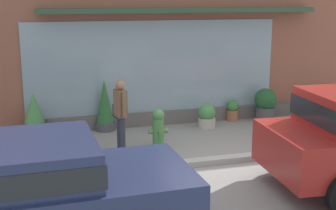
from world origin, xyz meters
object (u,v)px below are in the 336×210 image
object	(u,v)px
parked_car_navy	(6,192)
potted_plant_trailing_edge	(207,116)
potted_plant_by_entrance	(310,101)
potted_plant_window_center	(232,110)
potted_plant_near_hydrant	(34,117)
potted_plant_corner_tall	(105,106)
potted_plant_low_front	(265,103)
pedestrian_with_handbag	(120,110)
fire_hydrant	(158,130)

from	to	relation	value
parked_car_navy	potted_plant_trailing_edge	size ratio (longest dim) A/B	7.44
parked_car_navy	potted_plant_by_entrance	xyz separation A→B (m)	(7.84, 5.36, -0.46)
potted_plant_by_entrance	potted_plant_window_center	bearing A→B (deg)	178.70
potted_plant_near_hydrant	potted_plant_trailing_edge	bearing A→B (deg)	-4.38
potted_plant_near_hydrant	potted_plant_window_center	size ratio (longest dim) A/B	1.89
potted_plant_window_center	potted_plant_trailing_edge	bearing A→B (deg)	-153.24
potted_plant_window_center	potted_plant_corner_tall	bearing A→B (deg)	179.99
potted_plant_low_front	potted_plant_by_entrance	bearing A→B (deg)	6.87
pedestrian_with_handbag	potted_plant_near_hydrant	world-z (taller)	pedestrian_with_handbag
fire_hydrant	pedestrian_with_handbag	xyz separation A→B (m)	(-0.79, 0.17, 0.45)
parked_car_navy	potted_plant_window_center	distance (m)	7.74
fire_hydrant	pedestrian_with_handbag	world-z (taller)	pedestrian_with_handbag
parked_car_navy	potted_plant_window_center	xyz separation A→B (m)	(5.50, 5.42, -0.58)
potted_plant_corner_tall	potted_plant_by_entrance	xyz separation A→B (m)	(5.78, -0.05, -0.22)
potted_plant_low_front	potted_plant_window_center	bearing A→B (deg)	164.71
potted_plant_near_hydrant	potted_plant_low_front	distance (m)	5.98
parked_car_navy	potted_plant_corner_tall	bearing A→B (deg)	67.94
potted_plant_near_hydrant	potted_plant_window_center	xyz separation A→B (m)	(5.13, 0.14, -0.22)
potted_plant_low_front	pedestrian_with_handbag	bearing A→B (deg)	-161.19
parked_car_navy	potted_plant_trailing_edge	xyz separation A→B (m)	(4.59, 4.96, -0.56)
pedestrian_with_handbag	potted_plant_corner_tall	bearing A→B (deg)	-7.10
potted_plant_corner_tall	potted_plant_low_front	bearing A→B (deg)	-3.11
potted_plant_trailing_edge	parked_car_navy	bearing A→B (deg)	-132.79
fire_hydrant	potted_plant_trailing_edge	xyz separation A→B (m)	(1.66, 1.38, -0.15)
potted_plant_low_front	potted_plant_corner_tall	xyz separation A→B (m)	(-4.29, 0.23, 0.15)
parked_car_navy	potted_plant_low_front	world-z (taller)	parked_car_navy
parked_car_navy	potted_plant_corner_tall	world-z (taller)	parked_car_navy
pedestrian_with_handbag	potted_plant_trailing_edge	xyz separation A→B (m)	(2.44, 1.21, -0.59)
potted_plant_trailing_edge	potted_plant_low_front	bearing A→B (deg)	7.34
potted_plant_corner_tall	pedestrian_with_handbag	bearing A→B (deg)	-87.19
potted_plant_by_entrance	potted_plant_window_center	distance (m)	2.34
fire_hydrant	parked_car_navy	xyz separation A→B (m)	(-2.93, -3.58, 0.41)
pedestrian_with_handbag	potted_plant_trailing_edge	world-z (taller)	pedestrian_with_handbag
pedestrian_with_handbag	potted_plant_by_entrance	world-z (taller)	pedestrian_with_handbag
pedestrian_with_handbag	potted_plant_low_front	size ratio (longest dim) A/B	1.78
potted_plant_near_hydrant	potted_plant_trailing_edge	distance (m)	4.23
potted_plant_corner_tall	potted_plant_trailing_edge	world-z (taller)	potted_plant_corner_tall
parked_car_navy	potted_plant_corner_tall	xyz separation A→B (m)	(2.06, 5.42, -0.24)
potted_plant_by_entrance	potted_plant_trailing_edge	bearing A→B (deg)	-172.87
pedestrian_with_handbag	potted_plant_corner_tall	world-z (taller)	pedestrian_with_handbag
pedestrian_with_handbag	parked_car_navy	distance (m)	4.32
fire_hydrant	potted_plant_corner_tall	bearing A→B (deg)	115.32
pedestrian_with_handbag	potted_plant_by_entrance	size ratio (longest dim) A/B	2.17
fire_hydrant	parked_car_navy	distance (m)	4.64
parked_car_navy	potted_plant_trailing_edge	bearing A→B (deg)	45.99
potted_plant_trailing_edge	potted_plant_near_hydrant	bearing A→B (deg)	175.62
potted_plant_near_hydrant	potted_plant_by_entrance	size ratio (longest dim) A/B	1.49
parked_car_navy	potted_plant_near_hydrant	bearing A→B (deg)	84.73
parked_car_navy	potted_plant_by_entrance	size ratio (longest dim) A/B	6.48
pedestrian_with_handbag	potted_plant_window_center	xyz separation A→B (m)	(3.36, 1.67, -0.61)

